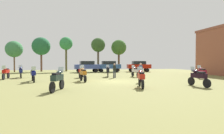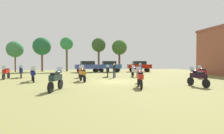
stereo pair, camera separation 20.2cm
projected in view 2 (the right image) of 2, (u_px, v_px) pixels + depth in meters
name	position (u px, v px, depth m)	size (l,w,h in m)	color
ground_plane	(115.00, 82.00, 16.43)	(44.00, 52.00, 0.02)	olive
motorcycle_1	(56.00, 79.00, 11.08)	(0.81, 2.14, 1.51)	black
motorcycle_2	(198.00, 77.00, 13.01)	(0.62, 2.13, 1.47)	black
motorcycle_3	(82.00, 74.00, 16.47)	(0.72, 2.09, 1.49)	black
motorcycle_4	(202.00, 72.00, 18.71)	(0.74, 2.12, 1.47)	black
motorcycle_5	(33.00, 74.00, 16.27)	(0.84, 2.20, 1.45)	black
motorcycle_6	(6.00, 72.00, 18.76)	(0.62, 2.30, 1.49)	black
motorcycle_7	(140.00, 77.00, 12.53)	(0.76, 2.20, 1.48)	black
motorcycle_8	(108.00, 71.00, 21.40)	(0.68, 2.16, 1.48)	black
motorcycle_9	(21.00, 72.00, 20.25)	(0.85, 2.17, 1.46)	black
motorcycle_10	(81.00, 71.00, 20.41)	(0.76, 2.10, 1.50)	black
motorcycle_11	(135.00, 71.00, 21.38)	(0.62, 2.18, 1.44)	black
car_1	(109.00, 66.00, 32.31)	(4.33, 1.87, 2.00)	black
car_2	(139.00, 65.00, 32.85)	(4.47, 2.27, 2.00)	black
car_3	(87.00, 66.00, 30.96)	(4.50, 2.34, 2.00)	black
person_1	(140.00, 71.00, 16.00)	(0.46, 0.46, 1.73)	#2D304D
person_2	(114.00, 69.00, 20.19)	(0.35, 0.35, 1.66)	#2F3543
tree_1	(99.00, 45.00, 34.84)	(2.80, 2.80, 6.62)	brown
tree_3	(67.00, 44.00, 34.08)	(2.50, 2.50, 6.68)	#4D4A27
tree_4	(15.00, 49.00, 31.87)	(2.96, 2.96, 5.64)	brown
tree_5	(119.00, 48.00, 35.53)	(3.06, 3.06, 6.33)	brown
tree_6	(42.00, 46.00, 33.69)	(3.41, 3.41, 6.56)	brown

